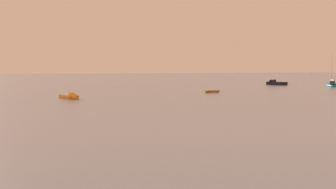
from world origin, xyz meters
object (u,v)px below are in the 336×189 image
Objects in this scene: motorboat_moored_0 at (274,84)px; motorboat_moored_2 at (70,97)px; sailboat_moored_0 at (332,85)px; rowboat_moored_3 at (212,92)px.

motorboat_moored_0 is 1.46× the size of motorboat_moored_2.
sailboat_moored_0 reaches higher than motorboat_moored_2.
sailboat_moored_0 is at bearing -167.36° from motorboat_moored_0.
rowboat_moored_3 is at bearing 142.37° from sailboat_moored_0.
motorboat_moored_2 is at bearing 140.78° from sailboat_moored_0.
rowboat_moored_3 is (27.10, 4.45, -0.07)m from motorboat_moored_2.
sailboat_moored_0 is at bearing 97.00° from motorboat_moored_2.
sailboat_moored_0 is 69.88m from motorboat_moored_2.
rowboat_moored_3 is (-41.31, -9.81, -0.20)m from sailboat_moored_0.
motorboat_moored_2 is 1.33× the size of rowboat_moored_3.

